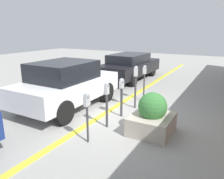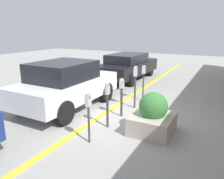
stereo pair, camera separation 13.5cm
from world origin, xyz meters
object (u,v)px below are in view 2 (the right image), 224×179
object	(u,v)px
parking_meter_second	(107,99)
parked_car_rear	(128,66)
parking_meter_nearest	(88,106)
parking_meter_middle	(122,90)
parking_meter_farthest	(144,75)
planter_box	(153,117)
parked_car_middle	(66,84)
parking_meter_fourth	(135,80)

from	to	relation	value
parking_meter_second	parked_car_rear	distance (m)	6.53
parking_meter_nearest	parking_meter_middle	distance (m)	1.95
parking_meter_second	parking_meter_middle	bearing A→B (deg)	-0.14
parking_meter_farthest	planter_box	xyz separation A→B (m)	(-2.55, -1.22, -0.60)
parked_car_rear	parking_meter_nearest	bearing A→B (deg)	-161.71
parking_meter_nearest	parked_car_middle	distance (m)	2.79
parked_car_middle	parking_meter_second	bearing A→B (deg)	-108.90
parking_meter_middle	parked_car_middle	distance (m)	2.13
parking_meter_nearest	parked_car_middle	xyz separation A→B (m)	(1.77, 2.16, -0.08)
parking_meter_middle	planter_box	distance (m)	1.48
parking_meter_middle	parked_car_rear	bearing A→B (deg)	21.87
planter_box	parked_car_rear	size ratio (longest dim) A/B	0.25
parking_meter_middle	parked_car_middle	world-z (taller)	parked_car_middle
parking_meter_middle	parked_car_rear	distance (m)	5.65
parked_car_rear	parking_meter_second	bearing A→B (deg)	-159.47
parking_meter_nearest	parking_meter_farthest	bearing A→B (deg)	-0.19
parked_car_middle	planter_box	bearing A→B (deg)	-97.27
parking_meter_nearest	parking_meter_fourth	bearing A→B (deg)	-0.81
parking_meter_fourth	planter_box	size ratio (longest dim) A/B	1.27
planter_box	parked_car_rear	xyz separation A→B (m)	(5.90, 3.37, 0.31)
parking_meter_second	parking_meter_farthest	xyz separation A→B (m)	(2.83, -0.05, 0.20)
parking_meter_nearest	parking_meter_middle	xyz separation A→B (m)	(1.95, 0.03, -0.08)
parking_meter_middle	parking_meter_fourth	size ratio (longest dim) A/B	0.83
parking_meter_nearest	parked_car_rear	xyz separation A→B (m)	(7.19, 2.14, -0.19)
parking_meter_fourth	parking_meter_farthest	xyz separation A→B (m)	(0.94, 0.03, 0.03)
parking_meter_fourth	planter_box	xyz separation A→B (m)	(-1.61, -1.19, -0.56)
parking_meter_fourth	planter_box	distance (m)	2.08
planter_box	parked_car_rear	bearing A→B (deg)	29.73
parking_meter_nearest	parking_meter_farthest	xyz separation A→B (m)	(3.84, -0.01, 0.10)
parking_meter_farthest	parking_meter_fourth	bearing A→B (deg)	-178.26
parking_meter_nearest	planter_box	distance (m)	1.85
parking_meter_middle	planter_box	xyz separation A→B (m)	(-0.65, -1.26, -0.42)
parking_meter_nearest	parked_car_rear	distance (m)	7.51
parking_meter_farthest	parked_car_middle	bearing A→B (deg)	133.75
parking_meter_nearest	parked_car_middle	size ratio (longest dim) A/B	0.32
parking_meter_second	parking_meter_middle	world-z (taller)	parking_meter_second
parking_meter_middle	parking_meter_second	bearing A→B (deg)	179.86
parking_meter_fourth	parking_meter_farthest	distance (m)	0.94
parking_meter_middle	parking_meter_farthest	bearing A→B (deg)	-1.41
parking_meter_second	planter_box	distance (m)	1.36
parking_meter_nearest	parked_car_middle	bearing A→B (deg)	50.68
parking_meter_farthest	parked_car_rear	size ratio (longest dim) A/B	0.30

